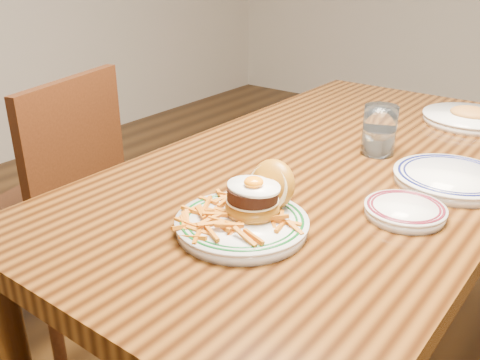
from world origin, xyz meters
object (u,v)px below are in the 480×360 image
Objects in this scene: table at (334,192)px; chair_left at (53,207)px; main_plate at (247,212)px; side_plate at (405,210)px.

chair_left is at bearing -159.08° from table.
main_plate is at bearing -86.02° from table.
chair_left reaches higher than table.
side_plate is at bearing 49.68° from main_plate.
main_plate reaches higher than table.
side_plate is (0.23, 0.23, -0.02)m from main_plate.
table is at bearing 97.61° from main_plate.
table is 0.90m from chair_left.
table is at bearing 6.15° from chair_left.
main_plate is (0.03, -0.42, 0.12)m from table.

